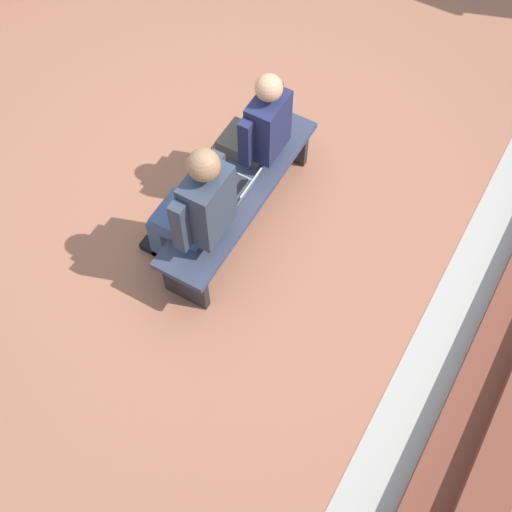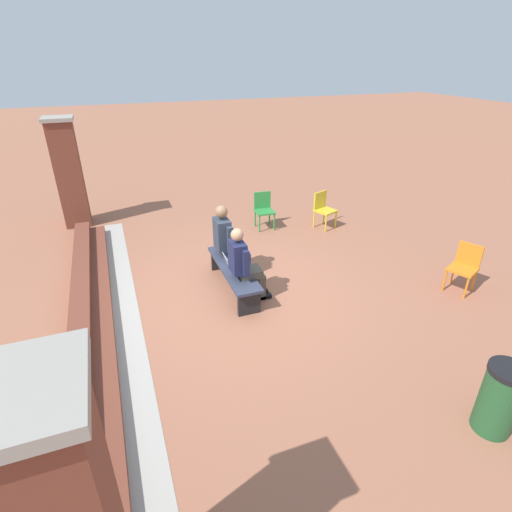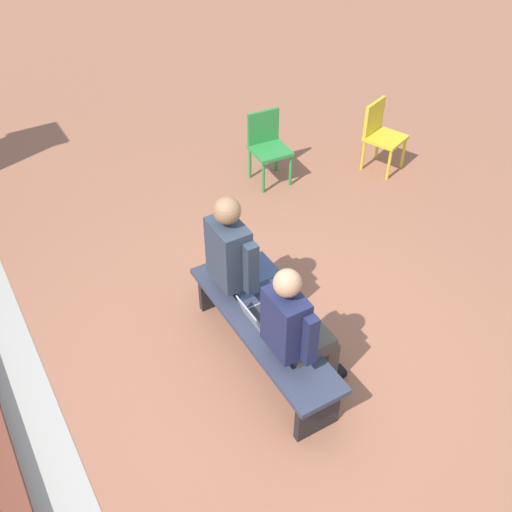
{
  "view_description": "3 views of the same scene",
  "coord_description": "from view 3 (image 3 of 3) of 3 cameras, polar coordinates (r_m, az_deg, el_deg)",
  "views": [
    {
      "loc": [
        2.89,
        1.8,
        4.86
      ],
      "look_at": [
        0.68,
        0.54,
        0.7
      ],
      "focal_mm": 50.0,
      "sensor_mm": 36.0,
      "label": 1
    },
    {
      "loc": [
        -5.67,
        1.8,
        3.75
      ],
      "look_at": [
        -0.43,
        -0.17,
        0.87
      ],
      "focal_mm": 28.0,
      "sensor_mm": 36.0,
      "label": 2
    },
    {
      "loc": [
        -2.77,
        1.8,
        4.0
      ],
      "look_at": [
        0.3,
        -0.0,
        0.99
      ],
      "focal_mm": 42.0,
      "sensor_mm": 36.0,
      "label": 3
    }
  ],
  "objects": [
    {
      "name": "plastic_chair_by_pillar",
      "position": [
        7.14,
        1.09,
        10.71
      ],
      "size": [
        0.45,
        0.45,
        0.84
      ],
      "color": "#2D893D",
      "rests_on": "ground"
    },
    {
      "name": "bench",
      "position": [
        4.95,
        0.63,
        -7.17
      ],
      "size": [
        1.8,
        0.44,
        0.45
      ],
      "color": "#33384C",
      "rests_on": "ground"
    },
    {
      "name": "laptop",
      "position": [
        4.86,
        0.3,
        -5.78
      ],
      "size": [
        0.32,
        0.29,
        0.21
      ],
      "color": "#9EA0A5",
      "rests_on": "bench"
    },
    {
      "name": "plastic_chair_far_left",
      "position": [
        7.53,
        11.79,
        11.52
      ],
      "size": [
        0.54,
        0.54,
        0.84
      ],
      "color": "gold",
      "rests_on": "ground"
    },
    {
      "name": "person_student",
      "position": [
        4.5,
        3.91,
        -6.89
      ],
      "size": [
        0.53,
        0.66,
        1.32
      ],
      "color": "#4C473D",
      "rests_on": "ground"
    },
    {
      "name": "ground_plane",
      "position": [
        5.18,
        1.68,
        -10.24
      ],
      "size": [
        60.0,
        60.0,
        0.0
      ],
      "primitive_type": "plane",
      "color": "#9E6047"
    },
    {
      "name": "concrete_strip",
      "position": [
        4.91,
        -19.17,
        -17.66
      ],
      "size": [
        7.7,
        0.4,
        0.01
      ],
      "primitive_type": "cube",
      "color": "#A8A399",
      "rests_on": "ground"
    },
    {
      "name": "person_adult",
      "position": [
        5.01,
        -1.47,
        -0.37
      ],
      "size": [
        0.58,
        0.73,
        1.4
      ],
      "color": "#384C75",
      "rests_on": "ground"
    }
  ]
}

